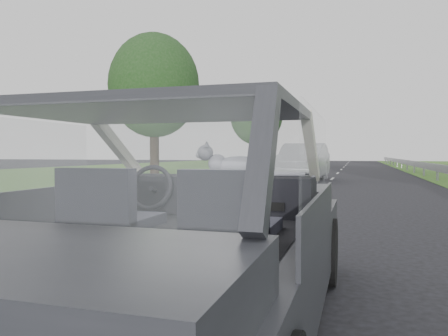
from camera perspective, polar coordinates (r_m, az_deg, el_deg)
The scene contains 10 objects.
ground at distance 3.11m, azimuth -5.32°, elevation -20.34°, with size 140.00×140.00×0.00m, color black.
subject_car at distance 2.92m, azimuth -5.36°, elevation -7.03°, with size 1.80×4.00×1.45m, color #26272C.
dashboard at distance 3.48m, azimuth -1.45°, elevation -3.49°, with size 1.58×0.45×0.30m, color black.
driver_seat at distance 2.82m, azimuth -15.20°, elevation -4.21°, with size 0.50×0.72×0.42m, color black.
passenger_seat at distance 2.49m, azimuth 0.63°, elevation -4.96°, with size 0.50×0.72×0.42m, color black.
steering_wheel at distance 3.36m, azimuth -9.55°, elevation -2.52°, with size 0.36×0.36×0.04m, color black.
cat at distance 3.43m, azimuth 2.11°, elevation 0.42°, with size 0.61×0.19×0.27m, color gray.
other_car at distance 19.19m, azimuth 10.30°, elevation 0.79°, with size 1.95×4.93×1.62m, color #9FA1A7.
tree_5 at distance 24.95m, azimuth -9.10°, elevation 7.99°, with size 5.05×5.05×7.66m, color #173814, non-canonical shape.
tree_6 at distance 39.28m, azimuth 4.25°, elevation 5.41°, with size 4.72×4.72×7.15m, color #173814, non-canonical shape.
Camera 1 is at (1.10, -2.66, 1.18)m, focal length 35.00 mm.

